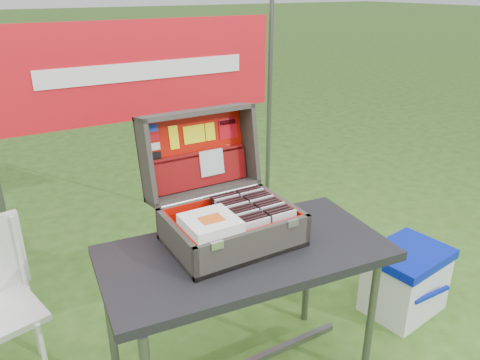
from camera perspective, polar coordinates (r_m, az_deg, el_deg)
table at (r=2.16m, az=0.67°, el=-16.82°), size 1.24×0.71×0.74m
table_top at (r=1.96m, az=0.71°, el=-8.92°), size 1.24×0.71×0.04m
table_leg_fr at (r=2.31m, az=15.70°, el=-15.58°), size 0.04×0.04×0.70m
table_leg_bl at (r=2.20m, az=-15.32°, el=-17.74°), size 0.04×0.04×0.70m
table_leg_br at (r=2.58m, az=8.23°, el=-10.32°), size 0.04×0.04×0.70m
suitcase at (r=1.93m, az=-1.85°, el=-0.37°), size 0.53×0.54×0.50m
suitcase_base_bottom at (r=1.99m, az=-0.93°, el=-7.32°), size 0.53×0.38×0.02m
suitcase_base_wall_front at (r=1.83m, az=1.84°, el=-8.10°), size 0.53×0.02×0.14m
suitcase_base_wall_back at (r=2.10m, az=-3.34°, el=-3.78°), size 0.53×0.02×0.14m
suitcase_base_wall_left at (r=1.87m, az=-7.80°, el=-7.62°), size 0.02×0.38×0.14m
suitcase_base_wall_right at (r=2.09m, az=5.17°, el=-4.09°), size 0.02×0.38×0.14m
suitcase_liner_floor at (r=1.99m, az=-0.93°, el=-6.99°), size 0.49×0.34×0.01m
suitcase_latch_left at (r=1.72m, az=-2.81°, el=-7.97°), size 0.05×0.01×0.03m
suitcase_latch_right at (r=1.88m, az=6.45°, el=-5.26°), size 0.05×0.01×0.03m
suitcase_hinge at (r=2.08m, az=-3.51°, el=-1.92°), size 0.48×0.02×0.02m
suitcase_lid_back at (r=2.16m, az=-5.58°, el=3.58°), size 0.53×0.09×0.38m
suitcase_lid_rim_far at (r=2.08m, az=-5.43°, el=8.22°), size 0.53×0.14×0.04m
suitcase_lid_rim_near at (r=2.14m, az=-4.38°, el=-1.28°), size 0.53×0.14×0.04m
suitcase_lid_rim_left at (r=2.01m, az=-11.42°, el=2.13°), size 0.02×0.20×0.40m
suitcase_lid_rim_right at (r=2.22m, az=1.04°, el=4.51°), size 0.02×0.20×0.40m
suitcase_lid_liner at (r=2.14m, az=-5.43°, el=3.54°), size 0.48×0.06×0.33m
suitcase_liner_wall_front at (r=1.83m, az=1.62°, el=-7.64°), size 0.49×0.01×0.12m
suitcase_liner_wall_back at (r=2.09m, az=-3.17°, el=-3.67°), size 0.49×0.01×0.12m
suitcase_liner_wall_left at (r=1.87m, az=-7.44°, el=-7.25°), size 0.01×0.34×0.12m
suitcase_liner_wall_right at (r=2.07m, az=4.87°, el=-3.92°), size 0.01×0.34×0.12m
suitcase_lid_pocket at (r=2.14m, az=-4.96°, el=1.19°), size 0.47×0.06×0.15m
suitcase_pocket_edge at (r=2.12m, az=-5.11°, el=3.15°), size 0.46×0.02×0.02m
suitcase_pocket_cd at (r=2.15m, az=-3.48°, el=2.14°), size 0.12×0.03×0.12m
lid_sticker_cc_a at (r=2.05m, az=-10.69°, el=6.22°), size 0.05×0.01×0.03m
lid_sticker_cc_b at (r=2.06m, az=-10.55°, el=5.13°), size 0.05×0.01×0.03m
lid_sticker_cc_c at (r=2.06m, az=-10.40°, el=4.03°), size 0.05×0.01×0.03m
lid_sticker_cc_d at (r=2.07m, az=-10.26°, el=2.95°), size 0.05×0.01×0.03m
lid_card_neon_tall at (r=2.09m, az=-8.06°, el=5.15°), size 0.04×0.02×0.10m
lid_card_neon_main at (r=2.13m, az=-5.59°, el=5.58°), size 0.10×0.02×0.08m
lid_card_neon_small at (r=2.16m, az=-3.66°, el=5.92°), size 0.05×0.02×0.08m
lid_sticker_band at (r=2.20m, az=-1.45°, el=6.28°), size 0.09×0.02×0.09m
lid_sticker_band_bar at (r=2.20m, az=-1.53°, el=7.06°), size 0.08×0.01×0.02m
cd_left_0 at (r=1.86m, az=2.13°, el=-6.74°), size 0.12×0.01×0.13m
cd_left_1 at (r=1.88m, az=1.79°, el=-6.47°), size 0.12×0.01×0.13m
cd_left_2 at (r=1.89m, az=1.46°, el=-6.21°), size 0.12×0.01×0.13m
cd_left_3 at (r=1.91m, az=1.13°, el=-5.95°), size 0.12×0.01×0.13m
cd_left_4 at (r=1.92m, az=0.80°, el=-5.69°), size 0.12×0.01×0.13m
cd_left_5 at (r=1.94m, az=0.48°, el=-5.44°), size 0.12×0.01×0.13m
cd_left_6 at (r=1.95m, az=0.17°, el=-5.19°), size 0.12×0.01×0.13m
cd_left_7 at (r=1.97m, az=-0.14°, el=-4.95°), size 0.12×0.01×0.13m
cd_left_8 at (r=1.98m, az=-0.44°, el=-4.71°), size 0.12×0.01×0.13m
cd_left_9 at (r=2.00m, az=-0.74°, el=-4.47°), size 0.12×0.01×0.13m
cd_left_10 at (r=2.02m, az=-1.03°, el=-4.24°), size 0.12×0.01×0.13m
cd_left_11 at (r=2.03m, az=-1.32°, el=-4.01°), size 0.12×0.01×0.13m
cd_left_12 at (r=2.05m, az=-1.60°, el=-3.78°), size 0.12×0.01×0.13m
cd_left_13 at (r=2.07m, az=-1.88°, el=-3.56°), size 0.12×0.01×0.13m
cd_left_14 at (r=2.08m, az=-2.15°, el=-3.34°), size 0.12×0.01×0.13m
cd_right_0 at (r=1.92m, az=5.36°, el=-5.77°), size 0.12×0.01×0.13m
cd_right_1 at (r=1.94m, az=5.01°, el=-5.52°), size 0.12×0.01×0.13m
cd_right_2 at (r=1.95m, az=4.66°, el=-5.28°), size 0.12×0.01×0.13m
cd_right_3 at (r=1.97m, az=4.31°, el=-5.03°), size 0.12×0.01×0.13m
cd_right_4 at (r=1.98m, az=3.97°, el=-4.79°), size 0.12×0.01×0.13m
cd_right_5 at (r=2.00m, az=3.64°, el=-4.56°), size 0.12×0.01×0.13m
cd_right_6 at (r=2.01m, az=3.31°, el=-4.33°), size 0.12×0.01×0.13m
cd_right_7 at (r=2.03m, az=2.99°, el=-4.10°), size 0.12×0.01×0.13m
cd_right_8 at (r=2.04m, az=2.67°, el=-3.87°), size 0.12×0.01×0.13m
cd_right_9 at (r=2.06m, az=2.35°, el=-3.65°), size 0.12×0.01×0.13m
cd_right_10 at (r=2.08m, az=2.04°, el=-3.43°), size 0.12×0.01×0.13m
cd_right_11 at (r=2.09m, az=1.74°, el=-3.21°), size 0.12×0.01×0.13m
cd_right_12 at (r=2.11m, az=1.44°, el=-3.00°), size 0.12×0.01×0.13m
cd_right_13 at (r=2.12m, az=1.15°, el=-2.79°), size 0.12×0.01×0.13m
cd_right_14 at (r=2.14m, az=0.86°, el=-2.58°), size 0.12×0.01×0.13m
songbook_0 at (r=1.82m, az=-3.63°, el=-5.72°), size 0.20×0.20×0.00m
songbook_1 at (r=1.81m, az=-3.63°, el=-5.58°), size 0.20×0.20×0.00m
songbook_2 at (r=1.81m, az=-3.64°, el=-5.44°), size 0.20×0.20×0.00m
songbook_3 at (r=1.81m, az=-3.64°, el=-5.30°), size 0.20×0.20×0.00m
songbook_4 at (r=1.81m, az=-3.65°, el=-5.16°), size 0.20×0.20×0.00m
songbook_5 at (r=1.81m, az=-3.65°, el=-5.02°), size 0.20×0.20×0.00m
songbook_6 at (r=1.80m, az=-3.65°, el=-4.88°), size 0.20×0.20×0.00m
songbook_7 at (r=1.80m, az=-3.66°, el=-4.74°), size 0.20×0.20×0.00m
songbook_graphic at (r=1.79m, az=-3.51°, el=-4.75°), size 0.09×0.07×0.00m
cooler at (r=2.87m, az=19.49°, el=-11.44°), size 0.49×0.40×0.39m
cooler_body at (r=2.89m, az=19.42°, el=-11.87°), size 0.46×0.37×0.34m
cooler_lid at (r=2.79m, az=19.95°, el=-8.54°), size 0.49×0.40×0.05m
cooler_handle at (r=2.78m, az=22.35°, el=-12.79°), size 0.26×0.02×0.02m
chair_leg_br at (r=2.63m, az=-23.76°, el=-15.50°), size 0.02×0.02×0.40m
chair_upright_right at (r=2.44m, az=-25.26°, el=-7.96°), size 0.02×0.02×0.38m
cardboard_box at (r=2.94m, az=6.10°, el=-9.54°), size 0.35×0.14×0.37m
banner_post_right at (r=3.24m, az=3.53°, el=6.60°), size 0.03×0.03×1.70m
banner at (r=2.75m, az=-11.41°, el=12.96°), size 1.60×0.02×0.55m
banner_text at (r=2.74m, az=-11.32°, el=12.93°), size 1.20×0.00×0.10m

